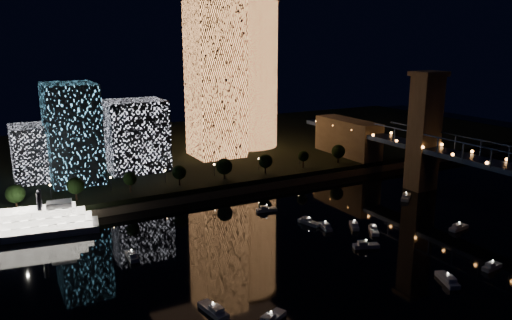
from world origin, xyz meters
The scene contains 10 objects.
ground centered at (0.00, 0.00, 0.00)m, with size 520.00×520.00×0.00m, color black.
far_bank centered at (0.00, 160.00, 2.50)m, with size 420.00×160.00×5.00m, color black.
seawall centered at (0.00, 82.00, 1.50)m, with size 420.00×6.00×3.00m, color #6B5E4C.
tower_cylindrical centered at (30.49, 144.05, 44.59)m, with size 34.00×34.00×78.92m.
tower_rectangular centered at (5.31, 130.48, 42.89)m, with size 23.82×23.82×75.79m, color #FF9A51.
midrise_blocks centered at (-67.22, 120.66, 21.14)m, with size 100.88×33.95×40.55m.
riverboat centered at (-91.78, 73.16, 3.93)m, with size 51.75×17.68×15.31m.
motorboats centered at (-5.34, 14.28, 0.81)m, with size 118.11×82.23×2.78m.
esplanade_trees centered at (-33.36, 88.00, 10.47)m, with size 166.58×6.96×8.98m.
street_lamps centered at (-34.00, 94.00, 9.02)m, with size 132.70×0.70×5.65m.
Camera 1 is at (-95.10, -97.47, 62.83)m, focal length 35.00 mm.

